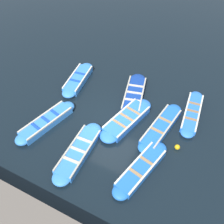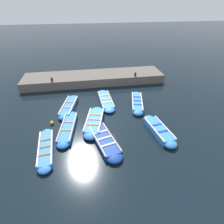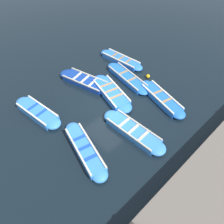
% 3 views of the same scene
% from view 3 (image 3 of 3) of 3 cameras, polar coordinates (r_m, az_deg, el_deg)
% --- Properties ---
extents(ground_plane, '(120.00, 120.00, 0.00)m').
position_cam_3_polar(ground_plane, '(12.70, -0.96, 2.27)').
color(ground_plane, black).
extents(boat_far_corner, '(3.80, 1.61, 0.43)m').
position_cam_3_polar(boat_far_corner, '(10.54, -7.05, -9.73)').
color(boat_far_corner, '#3884E0').
rests_on(boat_far_corner, ground).
extents(boat_centre, '(3.87, 1.79, 0.43)m').
position_cam_3_polar(boat_centre, '(13.09, -0.21, 5.04)').
color(boat_centre, blue).
rests_on(boat_centre, ground).
extents(boat_inner_gap, '(3.47, 1.27, 0.43)m').
position_cam_3_polar(boat_inner_gap, '(12.63, -18.87, -0.07)').
color(boat_inner_gap, '#3884E0').
rests_on(boat_inner_gap, ground).
extents(boat_tucked, '(3.66, 1.08, 0.36)m').
position_cam_3_polar(boat_tucked, '(15.92, 2.35, 13.45)').
color(boat_tucked, blue).
rests_on(boat_tucked, ground).
extents(boat_mid_row, '(3.95, 1.87, 0.38)m').
position_cam_3_polar(boat_mid_row, '(14.06, -7.05, 7.98)').
color(boat_mid_row, navy).
rests_on(boat_mid_row, ground).
extents(boat_broadside, '(3.93, 1.30, 0.37)m').
position_cam_3_polar(boat_broadside, '(14.28, 4.02, 8.91)').
color(boat_broadside, blue).
rests_on(boat_broadside, ground).
extents(boat_alongside, '(3.87, 1.07, 0.39)m').
position_cam_3_polar(boat_alongside, '(11.18, 5.54, -5.01)').
color(boat_alongside, '#3884E0').
rests_on(boat_alongside, ground).
extents(boat_near_quay, '(3.74, 1.56, 0.39)m').
position_cam_3_polar(boat_near_quay, '(13.09, 12.80, 3.50)').
color(boat_near_quay, blue).
rests_on(boat_near_quay, ground).
extents(quay_wall, '(3.09, 14.03, 0.83)m').
position_cam_3_polar(quay_wall, '(10.47, 27.13, -16.06)').
color(quay_wall, '#605951').
rests_on(quay_wall, ground).
extents(buoy_orange_near, '(0.26, 0.26, 0.26)m').
position_cam_3_polar(buoy_orange_near, '(14.61, 9.37, 9.21)').
color(buoy_orange_near, '#EAB214').
rests_on(buoy_orange_near, ground).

